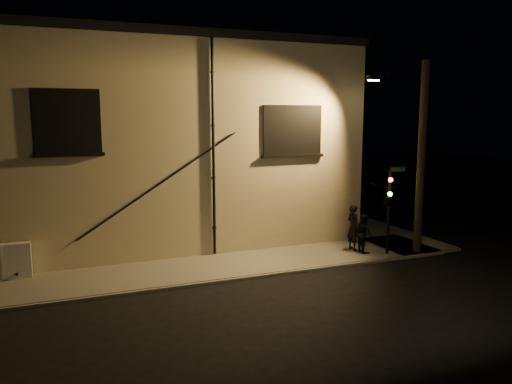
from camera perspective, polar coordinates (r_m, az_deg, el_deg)
name	(u,v)px	position (r m, az deg, el deg)	size (l,w,h in m)	color
ground	(287,274)	(18.08, 3.60, -9.29)	(90.00, 90.00, 0.00)	black
sidewalk	(270,240)	(22.38, 1.59, -5.53)	(21.00, 16.00, 0.12)	#64625A
building	(153,140)	(24.91, -11.67, 5.88)	(16.20, 12.23, 8.80)	#C3B68C
utility_cabinet	(2,262)	(18.94, -27.06, -7.13)	(1.84, 0.31, 1.21)	silver
pedestrian_a	(353,227)	(20.83, 11.06, -3.97)	(0.68, 0.45, 1.88)	black
pedestrian_b	(364,233)	(20.59, 12.21, -4.60)	(0.76, 0.59, 1.57)	black
traffic_signal	(387,197)	(20.11, 14.73, -0.53)	(1.27, 2.04, 3.46)	black
streetlamp_pole	(419,155)	(20.72, 18.12, 4.06)	(2.05, 1.40, 7.69)	black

